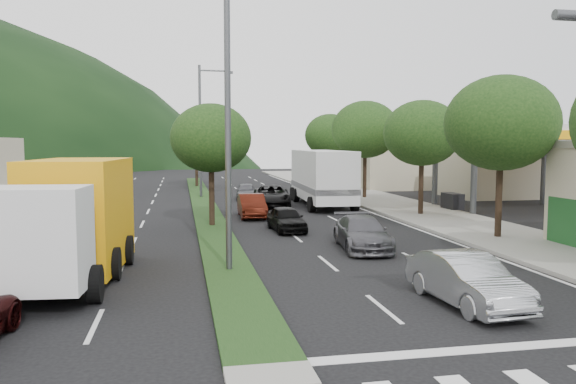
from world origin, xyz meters
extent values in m
plane|color=black|center=(0.00, 0.00, 0.00)|extent=(160.00, 160.00, 0.00)
cube|color=gray|center=(12.50, 25.00, 0.07)|extent=(5.00, 90.00, 0.15)
cube|color=#183212|center=(0.00, 28.00, 0.06)|extent=(1.60, 56.00, 0.12)
cube|color=silver|center=(19.00, 22.00, 5.00)|extent=(12.00, 8.00, 0.50)
cube|color=#FFAC0D|center=(19.00, 22.00, 4.65)|extent=(12.20, 8.20, 0.50)
cylinder|color=#47494C|center=(15.00, 19.50, 2.30)|extent=(0.36, 0.36, 4.60)
cylinder|color=#47494C|center=(15.00, 24.50, 2.30)|extent=(0.36, 0.36, 4.60)
cylinder|color=#47494C|center=(23.00, 24.50, 2.30)|extent=(0.36, 0.36, 4.60)
cube|color=black|center=(15.00, 22.00, 0.55)|extent=(0.80, 1.60, 1.10)
cube|color=black|center=(23.00, 22.00, 0.55)|extent=(0.80, 1.60, 1.10)
cube|color=#BDB696|center=(19.50, 44.00, 2.60)|extent=(10.00, 16.00, 5.20)
cylinder|color=black|center=(12.00, 12.00, 2.05)|extent=(0.28, 0.28, 3.81)
ellipsoid|color=black|center=(12.00, 12.00, 5.05)|extent=(4.80, 4.80, 4.08)
cylinder|color=black|center=(12.00, 20.00, 1.94)|extent=(0.28, 0.28, 3.58)
ellipsoid|color=black|center=(12.00, 20.00, 4.76)|extent=(4.40, 4.40, 3.74)
cylinder|color=black|center=(12.00, 30.00, 2.11)|extent=(0.28, 0.28, 3.92)
ellipsoid|color=black|center=(12.00, 30.00, 5.19)|extent=(5.00, 5.00, 4.25)
cylinder|color=black|center=(12.00, 40.00, 2.00)|extent=(0.28, 0.28, 3.70)
ellipsoid|color=black|center=(12.00, 40.00, 4.90)|extent=(4.60, 4.60, 3.91)
cylinder|color=black|center=(0.00, 18.00, 1.80)|extent=(0.28, 0.28, 3.36)
ellipsoid|color=black|center=(0.00, 18.00, 4.44)|extent=(4.00, 4.00, 3.40)
cylinder|color=black|center=(0.00, 44.00, 2.02)|extent=(0.28, 0.28, 3.81)
ellipsoid|color=black|center=(0.00, 44.00, 5.02)|extent=(4.80, 4.80, 4.08)
cylinder|color=#47494C|center=(0.00, 8.00, 5.00)|extent=(0.20, 0.20, 10.00)
cylinder|color=#47494C|center=(0.00, 33.00, 5.00)|extent=(0.20, 0.20, 10.00)
cylinder|color=#47494C|center=(1.10, 33.00, 9.60)|extent=(2.20, 0.12, 0.12)
cube|color=#47494C|center=(2.20, 33.00, 9.50)|extent=(0.60, 0.25, 0.18)
imported|color=#AEB0B6|center=(5.71, 3.15, 0.67)|extent=(1.72, 4.17, 1.34)
imported|color=black|center=(3.41, 16.05, 0.59)|extent=(1.62, 3.56, 1.18)
imported|color=#4D4C51|center=(5.52, 11.05, 0.64)|extent=(2.24, 4.58, 1.28)
imported|color=#49160C|center=(2.42, 21.31, 0.66)|extent=(1.49, 4.01, 1.31)
imported|color=black|center=(4.35, 26.31, 0.71)|extent=(2.99, 5.36, 1.42)
imported|color=#4F4F54|center=(3.27, 31.47, 0.61)|extent=(1.87, 3.74, 1.22)
cube|color=silver|center=(-5.08, 4.80, 1.81)|extent=(2.61, 2.01, 2.60)
cube|color=orange|center=(-4.72, 8.96, 1.92)|extent=(3.00, 4.95, 3.50)
cube|color=black|center=(-4.80, 8.06, 0.51)|extent=(2.82, 6.72, 0.34)
cylinder|color=black|center=(-3.75, 5.16, 0.51)|extent=(0.43, 1.04, 1.02)
cylinder|color=black|center=(-3.53, 7.61, 0.51)|extent=(0.43, 1.04, 1.02)
cylinder|color=black|center=(-6.12, 7.83, 0.51)|extent=(0.43, 1.04, 1.02)
cylinder|color=black|center=(-3.34, 9.84, 0.51)|extent=(0.43, 1.04, 1.02)
cylinder|color=black|center=(-5.93, 10.06, 0.51)|extent=(0.43, 1.04, 1.02)
cube|color=silver|center=(7.76, 26.30, 2.09)|extent=(3.13, 9.74, 3.21)
cube|color=slate|center=(7.76, 26.30, 1.28)|extent=(3.19, 9.74, 0.37)
cylinder|color=black|center=(6.61, 30.21, 0.48)|extent=(0.42, 0.98, 0.96)
cylinder|color=black|center=(9.28, 30.08, 0.48)|extent=(0.42, 0.98, 0.96)
cylinder|color=black|center=(6.56, 29.05, 0.48)|extent=(0.42, 0.98, 0.96)
cylinder|color=black|center=(9.23, 28.93, 0.48)|extent=(0.42, 0.98, 0.96)
cylinder|color=black|center=(6.26, 22.90, 0.48)|extent=(0.42, 0.98, 0.96)
cylinder|color=black|center=(8.93, 22.77, 0.48)|extent=(0.42, 0.98, 0.96)
camera|label=1|loc=(-1.50, -9.96, 4.19)|focal=35.00mm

